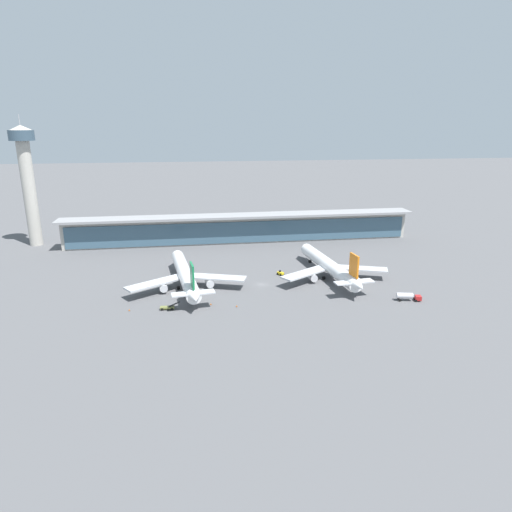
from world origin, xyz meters
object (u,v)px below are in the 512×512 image
(control_tower, at_px, (27,176))
(service_truck_mid_apron_olive, at_px, (168,307))
(safety_cone_alpha, at_px, (129,310))
(service_truck_near_nose_red, at_px, (408,296))
(airliner_centre_stand, at_px, (329,266))
(airliner_left_stand, at_px, (185,275))
(safety_cone_bravo, at_px, (237,306))
(safety_cone_charlie, at_px, (211,304))
(service_truck_under_wing_yellow, at_px, (280,273))

(control_tower, bearing_deg, service_truck_mid_apron_olive, -53.91)
(safety_cone_alpha, bearing_deg, service_truck_near_nose_red, -3.47)
(airliner_centre_stand, relative_size, control_tower, 0.92)
(airliner_left_stand, relative_size, safety_cone_bravo, 85.78)
(airliner_centre_stand, height_order, safety_cone_alpha, airliner_centre_stand)
(safety_cone_charlie, bearing_deg, service_truck_near_nose_red, -5.66)
(airliner_left_stand, distance_m, service_truck_near_nose_red, 82.93)
(service_truck_near_nose_red, bearing_deg, control_tower, 146.69)
(service_truck_near_nose_red, height_order, control_tower, control_tower)
(service_truck_near_nose_red, xyz_separation_m, service_truck_under_wing_yellow, (-39.31, 34.66, -0.83))
(airliner_left_stand, distance_m, safety_cone_alpha, 28.13)
(control_tower, bearing_deg, airliner_left_stand, -44.72)
(safety_cone_bravo, bearing_deg, service_truck_near_nose_red, -3.45)
(airliner_left_stand, xyz_separation_m, airliner_centre_stand, (58.45, 2.40, 0.00))
(airliner_centre_stand, xyz_separation_m, service_truck_mid_apron_olive, (-64.52, -23.42, -4.23))
(airliner_centre_stand, xyz_separation_m, safety_cone_charlie, (-49.80, -21.53, -4.72))
(airliner_centre_stand, relative_size, service_truck_near_nose_red, 6.76)
(airliner_left_stand, distance_m, safety_cone_charlie, 21.52)
(safety_cone_alpha, bearing_deg, service_truck_under_wing_yellow, 26.19)
(service_truck_mid_apron_olive, bearing_deg, safety_cone_alpha, 176.15)
(service_truck_under_wing_yellow, bearing_deg, airliner_left_stand, -167.69)
(safety_cone_alpha, distance_m, safety_cone_charlie, 27.72)
(service_truck_near_nose_red, bearing_deg, airliner_left_stand, 161.66)
(control_tower, height_order, safety_cone_alpha, control_tower)
(airliner_centre_stand, bearing_deg, service_truck_mid_apron_olive, -160.05)
(service_truck_mid_apron_olive, bearing_deg, safety_cone_charlie, 7.30)
(airliner_left_stand, bearing_deg, control_tower, 135.28)
(service_truck_under_wing_yellow, height_order, safety_cone_bravo, service_truck_under_wing_yellow)
(service_truck_near_nose_red, bearing_deg, airliner_centre_stand, 125.36)
(airliner_left_stand, height_order, safety_cone_bravo, airliner_left_stand)
(control_tower, distance_m, safety_cone_charlie, 132.87)
(airliner_left_stand, xyz_separation_m, safety_cone_alpha, (-19.06, -20.14, -4.72))
(service_truck_mid_apron_olive, bearing_deg, control_tower, 126.09)
(service_truck_mid_apron_olive, height_order, safety_cone_bravo, service_truck_mid_apron_olive)
(service_truck_under_wing_yellow, height_order, safety_cone_charlie, service_truck_under_wing_yellow)
(airliner_centre_stand, height_order, service_truck_mid_apron_olive, airliner_centre_stand)
(service_truck_under_wing_yellow, bearing_deg, safety_cone_alpha, -153.81)
(airliner_centre_stand, xyz_separation_m, service_truck_near_nose_red, (20.20, -28.47, -3.33))
(airliner_left_stand, bearing_deg, safety_cone_bravo, -52.10)
(service_truck_under_wing_yellow, xyz_separation_m, service_truck_mid_apron_olive, (-45.42, -29.61, -0.07))
(airliner_centre_stand, bearing_deg, safety_cone_charlie, -156.62)
(airliner_centre_stand, xyz_separation_m, control_tower, (-135.35, 73.75, 30.72))
(service_truck_mid_apron_olive, xyz_separation_m, safety_cone_alpha, (-12.98, 0.87, -0.49))
(airliner_centre_stand, relative_size, service_truck_mid_apron_olive, 8.76)
(service_truck_under_wing_yellow, height_order, service_truck_mid_apron_olive, service_truck_mid_apron_olive)
(service_truck_under_wing_yellow, distance_m, safety_cone_bravo, 37.95)
(service_truck_near_nose_red, xyz_separation_m, safety_cone_bravo, (-61.23, 3.69, -1.39))
(airliner_left_stand, height_order, service_truck_near_nose_red, airliner_left_stand)
(control_tower, xyz_separation_m, safety_cone_bravo, (94.32, -98.53, -35.44))
(service_truck_mid_apron_olive, bearing_deg, airliner_left_stand, 73.88)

